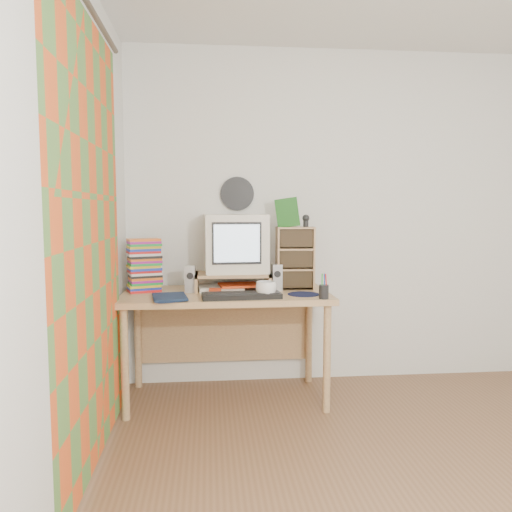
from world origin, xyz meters
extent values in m
plane|color=brown|center=(0.00, 0.00, 0.00)|extent=(3.50, 3.50, 0.00)
plane|color=white|center=(0.00, 1.75, 1.25)|extent=(3.50, 0.00, 3.50)
plane|color=white|center=(-1.75, 0.00, 1.25)|extent=(0.00, 3.50, 3.50)
plane|color=#E45520|center=(-1.71, 0.48, 1.15)|extent=(0.00, 2.20, 2.20)
cylinder|color=black|center=(-0.93, 1.73, 1.43)|extent=(0.25, 0.02, 0.25)
cube|color=tan|center=(-1.03, 1.38, 0.73)|extent=(1.40, 0.70, 0.04)
cube|color=tan|center=(-1.03, 1.71, 0.38)|extent=(1.33, 0.02, 0.41)
cylinder|color=tan|center=(-1.67, 1.09, 0.35)|extent=(0.05, 0.05, 0.71)
cylinder|color=tan|center=(-0.39, 1.09, 0.35)|extent=(0.05, 0.05, 0.71)
cylinder|color=tan|center=(-1.67, 1.67, 0.35)|extent=(0.05, 0.05, 0.71)
cylinder|color=tan|center=(-0.39, 1.67, 0.35)|extent=(0.05, 0.05, 0.71)
cube|color=tan|center=(-1.23, 1.48, 0.81)|extent=(0.02, 0.30, 0.12)
cube|color=tan|center=(-0.73, 1.48, 0.81)|extent=(0.02, 0.30, 0.12)
cube|color=tan|center=(-0.98, 1.48, 0.86)|extent=(0.52, 0.30, 0.02)
cube|color=silver|center=(-0.95, 1.53, 1.07)|extent=(0.45, 0.45, 0.41)
cube|color=#ABABB0|center=(-1.27, 1.40, 0.84)|extent=(0.07, 0.07, 0.18)
cube|color=#ABABB0|center=(-0.67, 1.44, 0.84)|extent=(0.08, 0.08, 0.18)
cube|color=black|center=(-0.94, 1.15, 0.77)|extent=(0.51, 0.20, 0.03)
cube|color=tan|center=(-0.53, 1.48, 0.97)|extent=(0.27, 0.15, 0.44)
imported|color=white|center=(-0.78, 1.15, 0.80)|extent=(0.16, 0.16, 0.11)
imported|color=#10203D|center=(-1.49, 1.14, 0.78)|extent=(0.28, 0.23, 0.05)
cylinder|color=black|center=(-0.52, 1.24, 0.75)|extent=(0.24, 0.24, 0.00)
cube|color=red|center=(-1.10, 1.31, 0.77)|extent=(0.08, 0.06, 0.04)
cube|color=#1C5D1A|center=(-0.60, 1.46, 1.29)|extent=(0.16, 0.07, 0.20)
camera|label=1|loc=(-1.15, -1.99, 1.32)|focal=35.00mm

